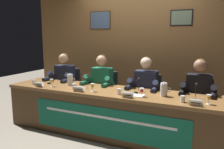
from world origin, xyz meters
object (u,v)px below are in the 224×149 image
(nameplate_far_right, at_px, (196,103))
(juice_glass_center_right, at_px, (142,91))
(microphone_center_left, at_px, (84,84))
(water_cup_center_right, at_px, (119,92))
(panelist_far_left, at_px, (62,80))
(nameplate_far_left, at_px, (39,85))
(chair_center_right, at_px, (148,101))
(water_pitcher_right_side, at_px, (164,90))
(panelist_center_right, at_px, (145,88))
(water_cup_far_left, at_px, (34,83))
(juice_glass_far_left, at_px, (52,81))
(microphone_center_right, at_px, (137,88))
(chair_far_left, at_px, (69,92))
(microphone_far_right, at_px, (195,94))
(microphone_far_left, at_px, (50,79))
(document_stack_center_right, at_px, (137,96))
(conference_table, at_px, (109,106))
(juice_glass_center_left, at_px, (92,86))
(chair_center_left, at_px, (105,96))
(water_cup_center_left, at_px, (74,87))
(chair_far_right, at_px, (198,108))
(nameplate_center_right, at_px, (128,95))
(panelist_center_left, at_px, (100,84))
(panelist_far_right, at_px, (198,94))
(juice_glass_far_right, at_px, (209,98))
(nameplate_center_left, at_px, (79,89))
(water_pitcher_left_side, at_px, (70,80))
(water_cup_far_right, at_px, (183,99))

(nameplate_far_right, bearing_deg, juice_glass_center_right, 170.00)
(microphone_center_left, xyz_separation_m, water_cup_center_right, (0.67, -0.13, -0.04))
(panelist_far_left, xyz_separation_m, nameplate_far_left, (0.04, -0.68, 0.05))
(chair_center_right, height_order, water_pitcher_right_side, water_pitcher_right_side)
(water_pitcher_right_side, bearing_deg, water_cup_center_right, -163.51)
(chair_center_right, relative_size, panelist_center_right, 0.73)
(water_cup_far_left, bearing_deg, nameplate_far_right, -1.92)
(juice_glass_far_left, distance_m, microphone_center_right, 1.45)
(chair_far_left, height_order, microphone_far_right, microphone_far_right)
(microphone_far_left, xyz_separation_m, microphone_center_right, (1.63, 0.01, 0.00))
(microphone_center_left, distance_m, juice_glass_center_right, 1.01)
(document_stack_center_right, bearing_deg, conference_table, 173.85)
(water_cup_center_right, height_order, nameplate_far_right, water_cup_center_right)
(nameplate_far_left, distance_m, juice_glass_center_left, 0.97)
(microphone_far_left, bearing_deg, chair_center_right, 19.22)
(chair_center_left, xyz_separation_m, panelist_center_right, (0.83, -0.20, 0.28))
(nameplate_far_left, relative_size, microphone_far_right, 0.74)
(water_cup_far_left, bearing_deg, water_cup_center_left, 2.35)
(chair_far_right, bearing_deg, juice_glass_far_left, -161.61)
(nameplate_center_right, bearing_deg, conference_table, 153.06)
(chair_far_left, height_order, document_stack_center_right, chair_far_left)
(chair_far_right, bearing_deg, panelist_center_right, -166.45)
(panelist_center_left, xyz_separation_m, panelist_far_right, (1.66, 0.00, 0.00))
(microphone_far_right, height_order, document_stack_center_right, microphone_far_right)
(water_cup_center_left, distance_m, juice_glass_far_right, 2.00)
(nameplate_far_right, bearing_deg, water_cup_center_left, 176.25)
(chair_far_right, relative_size, microphone_far_right, 4.17)
(juice_glass_far_left, relative_size, water_cup_far_left, 1.46)
(panelist_center_left, relative_size, juice_glass_center_right, 9.92)
(panelist_center_right, bearing_deg, chair_center_left, 166.45)
(nameplate_center_left, xyz_separation_m, microphone_center_left, (-0.04, 0.23, 0.03))
(conference_table, xyz_separation_m, juice_glass_far_left, (-1.04, -0.07, 0.31))
(juice_glass_far_left, xyz_separation_m, microphone_far_left, (-0.18, 0.19, -0.01))
(nameplate_center_left, height_order, chair_center_right, chair_center_right)
(microphone_center_left, xyz_separation_m, document_stack_center_right, (0.93, -0.10, -0.07))
(panelist_center_right, distance_m, document_stack_center_right, 0.54)
(panelist_center_left, bearing_deg, chair_far_left, 166.45)
(conference_table, bearing_deg, microphone_far_left, 174.46)
(microphone_center_right, height_order, nameplate_far_right, microphone_center_right)
(water_cup_center_left, relative_size, microphone_center_right, 0.39)
(water_pitcher_left_side, bearing_deg, panelist_far_right, 9.47)
(panelist_far_left, bearing_deg, water_pitcher_left_side, -38.48)
(chair_far_right, relative_size, juice_glass_far_right, 7.28)
(water_cup_center_left, height_order, microphone_center_left, microphone_center_left)
(nameplate_center_right, distance_m, juice_glass_center_right, 0.21)
(chair_center_right, bearing_deg, microphone_far_right, -36.03)
(water_cup_far_left, relative_size, juice_glass_far_right, 0.69)
(nameplate_far_right, bearing_deg, microphone_far_right, 97.51)
(chair_far_right, bearing_deg, water_cup_center_left, -157.76)
(chair_far_left, bearing_deg, water_cup_far_right, -18.44)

